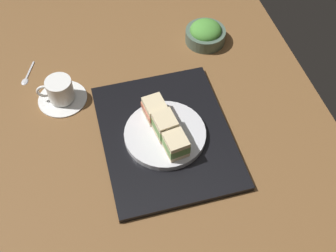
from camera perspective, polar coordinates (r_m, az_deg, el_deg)
name	(u,v)px	position (r cm, az deg, el deg)	size (l,w,h in cm)	color
ground_plane	(150,136)	(116.47, -2.41, -1.33)	(140.00, 100.00, 3.00)	brown
serving_tray	(166,136)	(113.62, -0.26, -1.28)	(41.88, 33.33, 1.59)	black
sandwich_plate	(165,134)	(111.84, -0.39, -1.11)	(21.31, 21.31, 1.70)	silver
sandwich_near	(176,144)	(105.85, 1.03, -2.44)	(6.77, 6.08, 5.24)	beige
sandwich_middle	(165,125)	(108.75, -0.41, 0.07)	(7.15, 6.04, 5.97)	beige
sandwich_far	(155,109)	(112.42, -1.75, 2.23)	(7.11, 6.33, 5.36)	beige
salad_bowl	(206,33)	(138.00, 4.99, 12.13)	(12.57, 12.57, 6.86)	#4C6051
coffee_cup	(60,92)	(123.76, -14.10, 4.40)	(13.82, 13.82, 7.33)	white
teaspoon	(26,78)	(134.17, -18.30, 6.08)	(9.40, 4.89, 0.80)	silver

